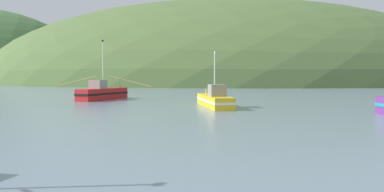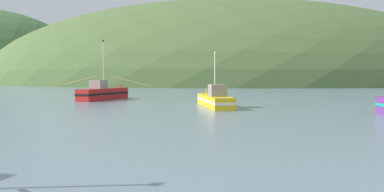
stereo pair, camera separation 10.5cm
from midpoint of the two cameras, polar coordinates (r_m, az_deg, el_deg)
The scene contains 4 objects.
hill_mid_right at distance 182.29m, azimuth 5.15°, elevation 2.04°, with size 218.87×175.10×72.81m, color #516B38.
hill_far_center at distance 239.16m, azimuth 14.07°, elevation 2.19°, with size 160.34×128.28×43.04m, color #386633.
fishing_boat_yellow at distance 37.95m, azimuth 3.53°, elevation -0.55°, with size 3.90×10.49×5.54m.
fishing_boat_red at distance 50.20m, azimuth -13.24°, elevation 0.45°, with size 13.49×9.09×7.73m.
Camera 2 is at (-7.08, -3.12, 3.06)m, focal length 35.28 mm.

